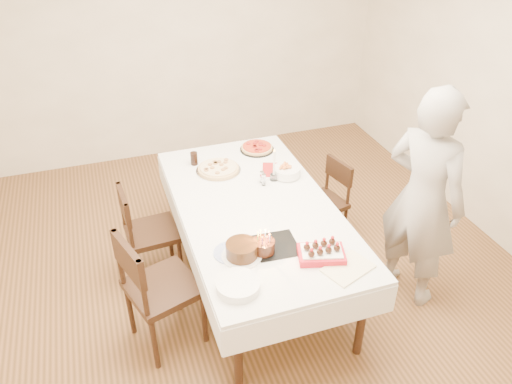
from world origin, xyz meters
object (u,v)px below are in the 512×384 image
object	(u,v)px
dining_table	(256,244)
person	(423,200)
birthday_cake	(264,242)
cola_glass	(194,159)
layer_cake	(242,250)
strawberry_box	(321,253)
taper_candle	(274,164)
pizza_pepperoni	(257,148)
chair_right_savory	(322,203)
chair_left_dessert	(163,288)
pasta_bowl	(287,172)
pizza_white	(218,169)
chair_left_savory	(152,232)

from	to	relation	value
dining_table	person	xyz separation A→B (m)	(1.12, -0.49, 0.50)
person	birthday_cake	xyz separation A→B (m)	(-1.25, -0.04, -0.04)
person	cola_glass	size ratio (longest dim) A/B	15.33
layer_cake	strawberry_box	world-z (taller)	layer_cake
taper_candle	strawberry_box	distance (m)	1.02
pizza_pepperoni	layer_cake	world-z (taller)	layer_cake
chair_right_savory	chair_left_dessert	world-z (taller)	chair_left_dessert
dining_table	pasta_bowl	distance (m)	0.66
chair_left_dessert	pasta_bowl	world-z (taller)	chair_left_dessert
layer_cake	chair_left_dessert	bearing A→B (deg)	162.77
chair_left_dessert	pizza_white	distance (m)	1.20
dining_table	layer_cake	distance (m)	0.74
birthday_cake	strawberry_box	bearing A→B (deg)	-26.79
layer_cake	strawberry_box	distance (m)	0.52
strawberry_box	cola_glass	bearing A→B (deg)	109.13
pizza_white	layer_cake	world-z (taller)	layer_cake
taper_candle	strawberry_box	bearing A→B (deg)	-92.66
cola_glass	layer_cake	distance (m)	1.30
chair_left_savory	strawberry_box	bearing A→B (deg)	128.79
person	pasta_bowl	world-z (taller)	person
layer_cake	birthday_cake	world-z (taller)	birthday_cake
chair_right_savory	chair_left_dessert	size ratio (longest dim) A/B	0.80
taper_candle	birthday_cake	xyz separation A→B (m)	(-0.39, -0.84, -0.06)
chair_right_savory	cola_glass	world-z (taller)	cola_glass
pasta_bowl	taper_candle	xyz separation A→B (m)	(-0.12, -0.02, 0.10)
dining_table	person	distance (m)	1.32
taper_candle	cola_glass	distance (m)	0.73
chair_left_savory	birthday_cake	distance (m)	1.17
dining_table	chair_right_savory	bearing A→B (deg)	25.18
pizza_white	cola_glass	world-z (taller)	cola_glass
pizza_pepperoni	pasta_bowl	xyz separation A→B (m)	(0.09, -0.52, 0.02)
person	pasta_bowl	bearing A→B (deg)	18.81
pasta_bowl	person	bearing A→B (deg)	-48.21
layer_cake	strawberry_box	bearing A→B (deg)	-19.87
dining_table	chair_left_dessert	world-z (taller)	chair_left_dessert
dining_table	birthday_cake	distance (m)	0.72
dining_table	strawberry_box	world-z (taller)	strawberry_box
chair_left_savory	strawberry_box	distance (m)	1.49
dining_table	cola_glass	xyz separation A→B (m)	(-0.30, 0.77, 0.43)
dining_table	cola_glass	size ratio (longest dim) A/B	18.71
pasta_bowl	chair_left_dessert	bearing A→B (deg)	-149.35
dining_table	pizza_pepperoni	distance (m)	0.98
chair_right_savory	cola_glass	bearing A→B (deg)	144.72
dining_table	chair_left_savory	size ratio (longest dim) A/B	2.49
person	birthday_cake	distance (m)	1.25
chair_left_dessert	birthday_cake	bearing A→B (deg)	148.35
dining_table	chair_left_savory	distance (m)	0.85
chair_left_savory	pizza_pepperoni	distance (m)	1.22
chair_left_savory	layer_cake	distance (m)	1.08
pizza_white	layer_cake	xyz separation A→B (m)	(-0.15, -1.12, 0.03)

